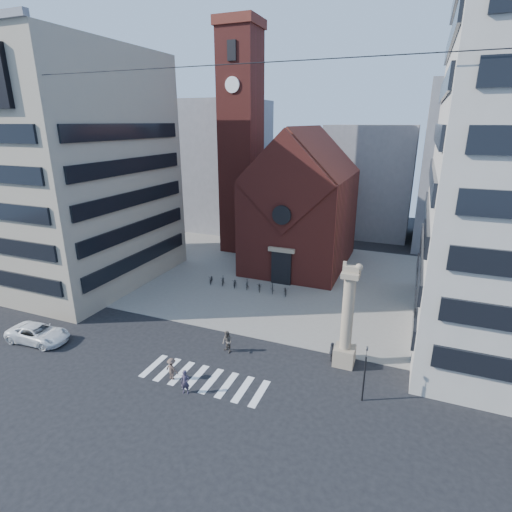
{
  "coord_description": "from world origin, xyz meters",
  "views": [
    {
      "loc": [
        13.84,
        -25.25,
        18.47
      ],
      "look_at": [
        0.37,
        8.0,
        6.37
      ],
      "focal_mm": 28.0,
      "sensor_mm": 36.0,
      "label": 1
    }
  ],
  "objects_px": {
    "lion_column": "(347,325)",
    "scooter_0": "(211,279)",
    "traffic_light": "(365,372)",
    "white_car": "(38,334)",
    "pedestrian_0": "(185,382)",
    "pedestrian_2": "(332,352)",
    "pedestrian_1": "(227,342)"
  },
  "relations": [
    {
      "from": "traffic_light",
      "to": "pedestrian_0",
      "type": "relative_size",
      "value": 2.35
    },
    {
      "from": "pedestrian_0",
      "to": "scooter_0",
      "type": "xyz_separation_m",
      "value": [
        -8.07,
        18.96,
        -0.4
      ]
    },
    {
      "from": "pedestrian_1",
      "to": "pedestrian_0",
      "type": "bearing_deg",
      "value": -65.44
    },
    {
      "from": "white_car",
      "to": "pedestrian_2",
      "type": "relative_size",
      "value": 3.29
    },
    {
      "from": "pedestrian_0",
      "to": "pedestrian_1",
      "type": "distance_m",
      "value": 5.96
    },
    {
      "from": "traffic_light",
      "to": "scooter_0",
      "type": "xyz_separation_m",
      "value": [
        -19.9,
        15.04,
        -1.77
      ]
    },
    {
      "from": "white_car",
      "to": "pedestrian_1",
      "type": "bearing_deg",
      "value": -78.2
    },
    {
      "from": "white_car",
      "to": "pedestrian_1",
      "type": "relative_size",
      "value": 2.87
    },
    {
      "from": "pedestrian_1",
      "to": "scooter_0",
      "type": "height_order",
      "value": "pedestrian_1"
    },
    {
      "from": "pedestrian_1",
      "to": "pedestrian_2",
      "type": "bearing_deg",
      "value": 41.85
    },
    {
      "from": "lion_column",
      "to": "scooter_0",
      "type": "bearing_deg",
      "value": 148.34
    },
    {
      "from": "lion_column",
      "to": "pedestrian_0",
      "type": "relative_size",
      "value": 4.75
    },
    {
      "from": "white_car",
      "to": "scooter_0",
      "type": "height_order",
      "value": "white_car"
    },
    {
      "from": "lion_column",
      "to": "scooter_0",
      "type": "relative_size",
      "value": 4.91
    },
    {
      "from": "scooter_0",
      "to": "pedestrian_2",
      "type": "bearing_deg",
      "value": -54.17
    },
    {
      "from": "pedestrian_0",
      "to": "white_car",
      "type": "bearing_deg",
      "value": 163.28
    },
    {
      "from": "white_car",
      "to": "pedestrian_2",
      "type": "distance_m",
      "value": 25.5
    },
    {
      "from": "lion_column",
      "to": "pedestrian_0",
      "type": "distance_m",
      "value": 12.89
    },
    {
      "from": "pedestrian_0",
      "to": "pedestrian_2",
      "type": "bearing_deg",
      "value": 29.66
    },
    {
      "from": "traffic_light",
      "to": "scooter_0",
      "type": "relative_size",
      "value": 2.44
    },
    {
      "from": "white_car",
      "to": "pedestrian_0",
      "type": "relative_size",
      "value": 3.05
    },
    {
      "from": "white_car",
      "to": "scooter_0",
      "type": "distance_m",
      "value": 19.32
    },
    {
      "from": "pedestrian_0",
      "to": "pedestrian_2",
      "type": "xyz_separation_m",
      "value": [
        8.84,
        7.91,
        -0.07
      ]
    },
    {
      "from": "lion_column",
      "to": "pedestrian_0",
      "type": "height_order",
      "value": "lion_column"
    },
    {
      "from": "pedestrian_1",
      "to": "scooter_0",
      "type": "bearing_deg",
      "value": 151.78
    },
    {
      "from": "white_car",
      "to": "pedestrian_2",
      "type": "height_order",
      "value": "pedestrian_2"
    },
    {
      "from": "pedestrian_0",
      "to": "pedestrian_2",
      "type": "distance_m",
      "value": 11.86
    },
    {
      "from": "scooter_0",
      "to": "pedestrian_0",
      "type": "bearing_deg",
      "value": -87.96
    },
    {
      "from": "white_car",
      "to": "scooter_0",
      "type": "bearing_deg",
      "value": -27.88
    },
    {
      "from": "traffic_light",
      "to": "pedestrian_0",
      "type": "distance_m",
      "value": 12.54
    },
    {
      "from": "traffic_light",
      "to": "scooter_0",
      "type": "height_order",
      "value": "traffic_light"
    },
    {
      "from": "lion_column",
      "to": "pedestrian_1",
      "type": "xyz_separation_m",
      "value": [
        -9.42,
        -1.97,
        -2.49
      ]
    }
  ]
}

